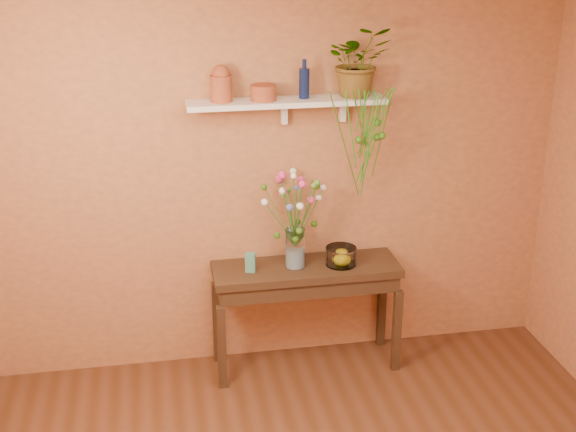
# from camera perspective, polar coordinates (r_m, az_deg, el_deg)

# --- Properties ---
(room) EXTENTS (4.04, 4.04, 2.70)m
(room) POSITION_cam_1_polar(r_m,az_deg,el_deg) (3.51, 4.64, -7.39)
(room) COLOR #552E1C
(room) RESTS_ON ground
(sideboard) EXTENTS (1.30, 0.42, 0.79)m
(sideboard) POSITION_cam_1_polar(r_m,az_deg,el_deg) (5.39, 1.35, -4.80)
(sideboard) COLOR #3D2619
(sideboard) RESTS_ON ground
(wall_shelf) EXTENTS (1.30, 0.24, 0.19)m
(wall_shelf) POSITION_cam_1_polar(r_m,az_deg,el_deg) (5.05, 0.00, 8.41)
(wall_shelf) COLOR white
(wall_shelf) RESTS_ON room
(terracotta_jug) EXTENTS (0.19, 0.19, 0.24)m
(terracotta_jug) POSITION_cam_1_polar(r_m,az_deg,el_deg) (4.97, -4.99, 9.71)
(terracotta_jug) COLOR #9B4929
(terracotta_jug) RESTS_ON wall_shelf
(terracotta_pot) EXTENTS (0.21, 0.21, 0.10)m
(terracotta_pot) POSITION_cam_1_polar(r_m,az_deg,el_deg) (5.00, -1.83, 9.12)
(terracotta_pot) COLOR #9B4929
(terracotta_pot) RESTS_ON wall_shelf
(blue_bottle) EXTENTS (0.08, 0.08, 0.25)m
(blue_bottle) POSITION_cam_1_polar(r_m,az_deg,el_deg) (5.05, 1.21, 9.85)
(blue_bottle) COLOR #0B163B
(blue_bottle) RESTS_ON wall_shelf
(spider_plant) EXTENTS (0.41, 0.36, 0.46)m
(spider_plant) POSITION_cam_1_polar(r_m,az_deg,el_deg) (5.13, 5.22, 11.37)
(spider_plant) COLOR #326412
(spider_plant) RESTS_ON wall_shelf
(plant_fronds) EXTENTS (0.44, 0.33, 0.76)m
(plant_fronds) POSITION_cam_1_polar(r_m,az_deg,el_deg) (5.08, 6.09, 6.17)
(plant_fronds) COLOR #326412
(plant_fronds) RESTS_ON wall_shelf
(glass_vase) EXTENTS (0.13, 0.13, 0.28)m
(glass_vase) POSITION_cam_1_polar(r_m,az_deg,el_deg) (5.28, 0.53, -2.59)
(glass_vase) COLOR white
(glass_vase) RESTS_ON sideboard
(bouquet) EXTENTS (0.46, 0.41, 0.55)m
(bouquet) POSITION_cam_1_polar(r_m,az_deg,el_deg) (5.15, 0.52, 1.14)
(bouquet) COLOR #386B28
(bouquet) RESTS_ON glass_vase
(glass_bowl) EXTENTS (0.21, 0.21, 0.13)m
(glass_bowl) POSITION_cam_1_polar(r_m,az_deg,el_deg) (5.34, 3.94, -3.02)
(glass_bowl) COLOR white
(glass_bowl) RESTS_ON sideboard
(lemon) EXTENTS (0.09, 0.09, 0.09)m
(lemon) POSITION_cam_1_polar(r_m,az_deg,el_deg) (5.34, 3.99, -3.15)
(lemon) COLOR #FFFD15
(lemon) RESTS_ON glass_bowl
(carton) EXTENTS (0.08, 0.07, 0.13)m
(carton) POSITION_cam_1_polar(r_m,az_deg,el_deg) (5.23, -2.80, -3.46)
(carton) COLOR #31637B
(carton) RESTS_ON sideboard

